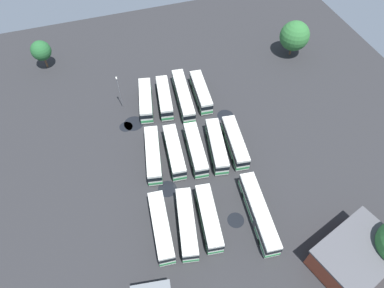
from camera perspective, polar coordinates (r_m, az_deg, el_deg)
The scene contains 23 objects.
ground_plane at distance 66.01m, azimuth 0.48°, elevation -1.68°, with size 108.31×108.31×0.00m, color #28282B.
bus_row0_slot0 at distance 58.43m, azimuth 11.14°, elevation -11.29°, with size 14.33×4.07×3.44m.
bus_row0_slot2 at distance 57.05m, azimuth 2.82°, elevation -12.26°, with size 11.42×4.11×3.44m.
bus_row0_slot3 at distance 56.55m, azimuth -0.90°, elevation -13.22°, with size 11.94×4.81×3.44m.
bus_row0_slot4 at distance 56.53m, azimuth -5.21°, elevation -13.69°, with size 11.83×3.66×3.44m.
bus_row1_slot0 at distance 65.99m, azimuth 7.23°, elevation 0.32°, with size 11.55×3.94×3.44m.
bus_row1_slot1 at distance 65.08m, azimuth 4.16°, elevation -0.30°, with size 11.83×4.61×3.44m.
bus_row1_slot2 at distance 64.40m, azimuth 0.60°, elevation -0.90°, with size 11.55×3.84×3.44m.
bus_row1_slot3 at distance 64.16m, azimuth -2.99°, elevation -1.28°, with size 11.47×3.73×3.44m.
bus_row1_slot4 at distance 64.05m, azimuth -6.55°, elevation -1.80°, with size 12.01×4.69×3.44m.
bus_row2_slot1 at distance 75.01m, azimuth 1.49°, elevation 8.74°, with size 11.34×3.59×3.44m.
bus_row2_slot2 at distance 74.12m, azimuth -1.50°, elevation 8.09°, with size 14.33×4.13×3.44m.
bus_row2_slot3 at distance 73.95m, azimuth -4.65°, elevation 7.78°, with size 11.25×4.25×3.44m.
bus_row2_slot4 at distance 73.82m, azimuth -7.78°, elevation 7.32°, with size 11.15×4.66×3.44m.
depot_building at distance 59.14m, azimuth 25.64°, elevation -16.60°, with size 12.04×14.46×4.94m.
lamp_post_by_building at distance 72.63m, azimuth -12.09°, elevation 8.61°, with size 0.56×0.28×8.30m.
tree_south_edge at distance 88.52m, azimuth 16.85°, elevation 16.99°, with size 7.03×7.03×8.83m.
tree_east_edge at distance 88.61m, azimuth -24.03°, elevation 14.13°, with size 4.59×4.59×7.01m.
puddle_centre_drain at distance 71.71m, azimuth -11.02°, elevation 2.87°, with size 2.75×2.75×0.01m, color black.
puddle_near_shelter at distance 59.28m, azimuth 7.35°, elevation -12.58°, with size 2.87×2.87×0.01m, color black.
puddle_back_corner at distance 72.84m, azimuth 5.62°, elevation 4.77°, with size 3.46×3.46×0.01m, color black.
puddle_front_lane at distance 72.03m, azimuth -9.77°, elevation 3.42°, with size 4.10×4.10×0.01m, color black.
puddle_between_rows at distance 61.83m, azimuth -4.16°, elevation -7.54°, with size 3.43×3.43×0.01m, color black.
Camera 1 is at (-37.02, 12.79, 53.13)m, focal length 31.75 mm.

